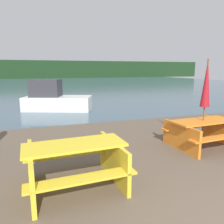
{
  "coord_description": "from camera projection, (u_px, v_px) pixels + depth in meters",
  "views": [
    {
      "loc": [
        -2.58,
        -1.23,
        2.06
      ],
      "look_at": [
        -0.61,
        4.59,
        0.85
      ],
      "focal_mm": 35.0,
      "sensor_mm": 36.0,
      "label": 1
    }
  ],
  "objects": [
    {
      "name": "picnic_table_orange",
      "position": [
        202.0,
        131.0,
        5.87
      ],
      "size": [
        1.81,
        1.48,
        0.72
      ],
      "rotation": [
        0.0,
        0.0,
        0.06
      ],
      "color": "orange",
      "rests_on": "ground_plane"
    },
    {
      "name": "picnic_table_yellow",
      "position": [
        75.0,
        161.0,
        3.82
      ],
      "size": [
        1.79,
        1.46,
        0.8
      ],
      "rotation": [
        0.0,
        0.0,
        0.05
      ],
      "color": "yellow",
      "rests_on": "ground_plane"
    },
    {
      "name": "far_treeline",
      "position": [
        49.0,
        69.0,
        50.11
      ],
      "size": [
        80.0,
        1.6,
        4.0
      ],
      "color": "#193319",
      "rests_on": "water"
    },
    {
      "name": "boat",
      "position": [
        55.0,
        99.0,
        11.11
      ],
      "size": [
        3.6,
        2.5,
        1.55
      ],
      "rotation": [
        0.0,
        0.0,
        -0.37
      ],
      "color": "silver",
      "rests_on": "water"
    },
    {
      "name": "water",
      "position": [
        56.0,
        83.0,
        31.91
      ],
      "size": [
        60.0,
        50.0,
        0.0
      ],
      "color": "#425B6B",
      "rests_on": "ground_plane"
    },
    {
      "name": "umbrella_crimson",
      "position": [
        206.0,
        84.0,
        5.63
      ],
      "size": [
        0.24,
        0.24,
        2.32
      ],
      "color": "brown",
      "rests_on": "ground_plane"
    }
  ]
}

